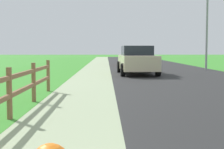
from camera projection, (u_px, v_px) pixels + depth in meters
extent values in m
plane|color=#3D922E|center=(110.00, 67.00, 25.29)|extent=(120.00, 120.00, 0.00)
cube|color=#292929|center=(152.00, 66.00, 27.35)|extent=(7.00, 66.00, 0.01)
cube|color=#A3B48A|center=(73.00, 66.00, 27.23)|extent=(6.00, 66.00, 0.01)
cube|color=#3D922E|center=(55.00, 66.00, 27.20)|extent=(5.00, 66.00, 0.00)
cylinder|color=brown|center=(9.00, 94.00, 6.50)|extent=(0.11, 0.11, 1.03)
cylinder|color=brown|center=(34.00, 82.00, 8.68)|extent=(0.11, 0.11, 1.03)
cylinder|color=brown|center=(48.00, 76.00, 10.86)|extent=(0.11, 0.11, 1.03)
cube|color=#C6B793|center=(137.00, 62.00, 18.34)|extent=(1.92, 4.78, 0.77)
cube|color=#1E232B|center=(137.00, 51.00, 18.53)|extent=(1.64, 2.31, 0.52)
cylinder|color=black|center=(119.00, 67.00, 19.79)|extent=(0.24, 0.68, 0.67)
cylinder|color=black|center=(149.00, 67.00, 19.87)|extent=(0.24, 0.68, 0.67)
cylinder|color=black|center=(123.00, 70.00, 16.87)|extent=(0.24, 0.68, 0.67)
cylinder|color=black|center=(158.00, 70.00, 16.95)|extent=(0.24, 0.68, 0.67)
cube|color=maroon|center=(134.00, 57.00, 29.03)|extent=(1.99, 4.37, 0.70)
cube|color=#1E232B|center=(134.00, 51.00, 28.90)|extent=(1.72, 2.30, 0.46)
cylinder|color=black|center=(122.00, 60.00, 30.36)|extent=(0.23, 0.75, 0.75)
cylinder|color=black|center=(143.00, 60.00, 30.42)|extent=(0.23, 0.75, 0.75)
cylinder|color=black|center=(124.00, 61.00, 27.68)|extent=(0.23, 0.75, 0.75)
cylinder|color=black|center=(147.00, 61.00, 27.74)|extent=(0.23, 0.75, 0.75)
cylinder|color=gray|center=(207.00, 16.00, 21.79)|extent=(0.14, 0.14, 7.08)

